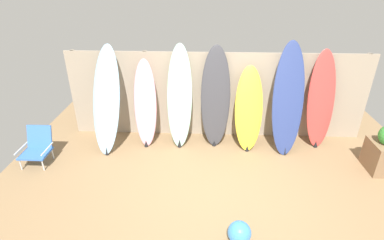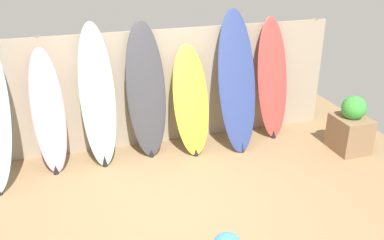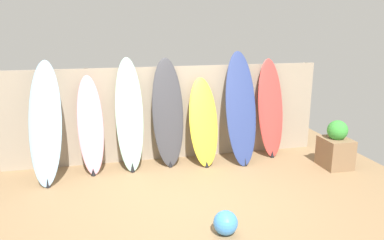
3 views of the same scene
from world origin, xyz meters
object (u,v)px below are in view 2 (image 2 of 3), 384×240
object	(u,v)px
surfboard_pink_1	(48,112)
surfboard_yellow_4	(191,101)
surfboard_charcoal_3	(146,91)
planter_box	(351,127)
surfboard_red_6	(272,79)
surfboard_seafoam_2	(97,97)
surfboard_navy_5	(237,82)

from	to	relation	value
surfboard_pink_1	surfboard_yellow_4	world-z (taller)	surfboard_pink_1
surfboard_charcoal_3	planter_box	bearing A→B (deg)	-16.38
surfboard_charcoal_3	surfboard_red_6	bearing A→B (deg)	0.98
surfboard_seafoam_2	surfboard_navy_5	distance (m)	2.07
surfboard_yellow_4	surfboard_navy_5	bearing A→B (deg)	-3.08
surfboard_navy_5	surfboard_red_6	bearing A→B (deg)	14.50
surfboard_navy_5	planter_box	size ratio (longest dim) A/B	2.35
surfboard_seafoam_2	surfboard_red_6	xyz separation A→B (m)	(2.75, 0.08, -0.04)
surfboard_seafoam_2	surfboard_charcoal_3	world-z (taller)	surfboard_seafoam_2
surfboard_pink_1	surfboard_charcoal_3	xyz separation A→B (m)	(1.38, 0.07, 0.14)
surfboard_seafoam_2	surfboard_charcoal_3	size ratio (longest dim) A/B	1.01
surfboard_seafoam_2	surfboard_yellow_4	size ratio (longest dim) A/B	1.25
surfboard_pink_1	planter_box	bearing A→B (deg)	-10.39
surfboard_seafoam_2	surfboard_navy_5	xyz separation A→B (m)	(2.06, -0.10, 0.04)
surfboard_charcoal_3	surfboard_pink_1	bearing A→B (deg)	-176.96
surfboard_seafoam_2	surfboard_pink_1	bearing A→B (deg)	-177.53
surfboard_yellow_4	surfboard_red_6	size ratio (longest dim) A/B	0.84
surfboard_pink_1	surfboard_navy_5	world-z (taller)	surfboard_navy_5
surfboard_yellow_4	surfboard_charcoal_3	bearing A→B (deg)	170.89
planter_box	surfboard_navy_5	bearing A→B (deg)	155.49
planter_box	surfboard_charcoal_3	bearing A→B (deg)	163.62
surfboard_charcoal_3	planter_box	world-z (taller)	surfboard_charcoal_3
surfboard_pink_1	surfboard_charcoal_3	world-z (taller)	surfboard_charcoal_3
surfboard_pink_1	surfboard_red_6	distance (m)	3.43
surfboard_yellow_4	surfboard_red_6	bearing A→B (deg)	5.67
surfboard_pink_1	surfboard_red_6	xyz separation A→B (m)	(3.43, 0.11, 0.10)
surfboard_seafoam_2	surfboard_charcoal_3	distance (m)	0.70
surfboard_seafoam_2	surfboard_red_6	distance (m)	2.75
surfboard_pink_1	surfboard_navy_5	size ratio (longest dim) A/B	0.83
surfboard_red_6	surfboard_seafoam_2	bearing A→B (deg)	-178.35
surfboard_pink_1	planter_box	world-z (taller)	surfboard_pink_1
surfboard_red_6	planter_box	distance (m)	1.40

